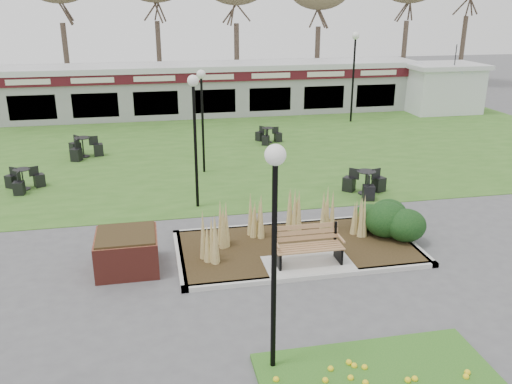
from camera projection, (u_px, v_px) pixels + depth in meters
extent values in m
plane|color=#515154|center=(310.00, 271.00, 13.39)|extent=(100.00, 100.00, 0.00)
cube|color=#34641F|center=(233.00, 148.00, 24.47)|extent=(34.00, 16.00, 0.02)
cube|color=#2E2412|center=(297.00, 248.00, 14.47)|extent=(6.22, 3.22, 0.12)
cube|color=#B7B7B2|center=(315.00, 276.00, 12.99)|extent=(6.40, 0.18, 0.12)
cube|color=#B7B7B2|center=(282.00, 225.00, 15.96)|extent=(6.40, 0.18, 0.12)
cube|color=#B7B7B2|center=(180.00, 258.00, 13.89)|extent=(0.18, 3.40, 0.12)
cube|color=#B7B7B2|center=(405.00, 238.00, 15.05)|extent=(0.18, 3.40, 0.12)
cube|color=#B7B7B2|center=(308.00, 265.00, 13.50)|extent=(2.20, 1.20, 0.13)
cone|color=tan|center=(224.00, 226.00, 14.28)|extent=(0.36, 0.36, 1.15)
cone|color=tan|center=(258.00, 217.00, 14.83)|extent=(0.36, 0.36, 1.15)
cone|color=tan|center=(295.00, 212.00, 15.22)|extent=(0.36, 0.36, 1.15)
cone|color=tan|center=(328.00, 212.00, 15.21)|extent=(0.36, 0.36, 1.15)
cone|color=tan|center=(360.00, 215.00, 14.99)|extent=(0.36, 0.36, 1.15)
cone|color=tan|center=(209.00, 240.00, 13.44)|extent=(0.36, 0.36, 1.15)
ellipsoid|color=black|center=(386.00, 219.00, 14.97)|extent=(1.21, 1.10, 0.99)
ellipsoid|color=black|center=(406.00, 225.00, 14.69)|extent=(1.10, 1.00, 0.90)
ellipsoid|color=black|center=(388.00, 214.00, 15.51)|extent=(1.06, 0.96, 0.86)
ellipsoid|color=black|center=(369.00, 217.00, 15.41)|extent=(0.92, 0.84, 0.76)
cube|color=#AA794D|center=(309.00, 247.00, 13.34)|extent=(1.70, 0.57, 0.04)
cube|color=#AA794D|center=(306.00, 232.00, 13.53)|extent=(1.70, 0.13, 0.44)
cube|color=black|center=(278.00, 258.00, 13.27)|extent=(0.06, 0.55, 0.42)
cube|color=black|center=(338.00, 253.00, 13.56)|extent=(0.06, 0.55, 0.42)
cube|color=black|center=(275.00, 236.00, 13.39)|extent=(0.06, 0.06, 0.50)
cube|color=black|center=(335.00, 231.00, 13.68)|extent=(0.06, 0.06, 0.50)
cube|color=#AA794D|center=(277.00, 244.00, 13.11)|extent=(0.05, 0.50, 0.04)
cube|color=#AA794D|center=(341.00, 238.00, 13.41)|extent=(0.05, 0.50, 0.04)
cube|color=maroon|center=(127.00, 252.00, 13.34)|extent=(1.50, 1.50, 0.90)
cube|color=#2E2412|center=(126.00, 235.00, 13.18)|extent=(1.40, 1.40, 0.06)
cube|color=#979699|center=(211.00, 92.00, 31.43)|extent=(24.00, 3.00, 2.60)
cube|color=#4C1018|center=(214.00, 77.00, 29.64)|extent=(24.00, 0.18, 0.55)
cube|color=silver|center=(210.00, 66.00, 30.94)|extent=(24.60, 3.40, 0.30)
cube|color=silver|center=(214.00, 77.00, 29.54)|extent=(22.00, 0.02, 0.28)
cube|color=black|center=(214.00, 101.00, 30.19)|extent=(22.00, 0.10, 1.30)
cube|color=silver|center=(441.00, 90.00, 32.10)|extent=(4.00, 3.00, 2.60)
cube|color=silver|center=(444.00, 66.00, 31.63)|extent=(4.40, 3.40, 0.25)
cylinder|color=#47382B|center=(64.00, 58.00, 36.71)|extent=(0.36, 0.36, 5.17)
cylinder|color=#47382B|center=(154.00, 57.00, 37.83)|extent=(0.36, 0.36, 5.17)
cylinder|color=#47382B|center=(238.00, 55.00, 38.95)|extent=(0.36, 0.36, 5.17)
cylinder|color=#47382B|center=(318.00, 54.00, 40.07)|extent=(0.36, 0.36, 5.17)
cylinder|color=#47382B|center=(394.00, 52.00, 41.19)|extent=(0.36, 0.36, 5.17)
cylinder|color=#47382B|center=(465.00, 51.00, 42.30)|extent=(0.36, 0.36, 5.17)
cylinder|color=black|center=(274.00, 274.00, 9.18)|extent=(0.10, 0.10, 3.87)
sphere|color=white|center=(275.00, 155.00, 8.48)|extent=(0.35, 0.35, 0.35)
cylinder|color=black|center=(203.00, 127.00, 20.44)|extent=(0.09, 0.09, 3.62)
sphere|color=white|center=(201.00, 74.00, 19.79)|extent=(0.33, 0.33, 0.33)
cylinder|color=black|center=(196.00, 149.00, 16.88)|extent=(0.10, 0.10, 3.88)
sphere|color=white|center=(193.00, 81.00, 16.18)|extent=(0.35, 0.35, 0.35)
cylinder|color=black|center=(353.00, 81.00, 29.06)|extent=(0.11, 0.11, 4.38)
sphere|color=white|center=(356.00, 36.00, 28.27)|extent=(0.39, 0.39, 0.39)
cylinder|color=black|center=(24.00, 189.00, 19.08)|extent=(0.44, 0.44, 0.03)
cylinder|color=black|center=(23.00, 179.00, 18.96)|extent=(0.05, 0.05, 0.71)
cylinder|color=black|center=(21.00, 169.00, 18.84)|extent=(0.59, 0.59, 0.02)
cube|color=black|center=(39.00, 180.00, 19.32)|extent=(0.45, 0.45, 0.46)
cube|color=black|center=(12.00, 181.00, 19.21)|extent=(0.47, 0.47, 0.46)
cube|color=black|center=(19.00, 188.00, 18.50)|extent=(0.36, 0.36, 0.46)
cylinder|color=black|center=(84.00, 156.00, 23.03)|extent=(0.49, 0.49, 0.03)
cylinder|color=black|center=(83.00, 147.00, 22.90)|extent=(0.06, 0.06, 0.81)
cylinder|color=black|center=(82.00, 138.00, 22.76)|extent=(0.67, 0.67, 0.03)
cube|color=black|center=(98.00, 150.00, 23.14)|extent=(0.43, 0.43, 0.52)
cube|color=black|center=(75.00, 148.00, 23.33)|extent=(0.54, 0.54, 0.52)
cube|color=black|center=(76.00, 155.00, 22.38)|extent=(0.50, 0.50, 0.52)
cylinder|color=black|center=(365.00, 193.00, 18.64)|extent=(0.48, 0.48, 0.03)
cylinder|color=black|center=(366.00, 183.00, 18.51)|extent=(0.05, 0.05, 0.78)
cylinder|color=black|center=(366.00, 171.00, 18.38)|extent=(0.65, 0.65, 0.03)
cube|color=black|center=(379.00, 184.00, 18.84)|extent=(0.46, 0.46, 0.50)
cube|color=black|center=(349.00, 184.00, 18.85)|extent=(0.52, 0.52, 0.50)
cube|color=black|center=(368.00, 193.00, 18.00)|extent=(0.44, 0.44, 0.50)
cylinder|color=black|center=(268.00, 142.00, 25.38)|extent=(0.41, 0.41, 0.03)
cylinder|color=black|center=(268.00, 135.00, 25.27)|extent=(0.05, 0.05, 0.67)
cylinder|color=black|center=(268.00, 128.00, 25.15)|extent=(0.55, 0.55, 0.02)
cube|color=black|center=(278.00, 137.00, 25.46)|extent=(0.35, 0.35, 0.43)
cube|color=black|center=(260.00, 136.00, 25.64)|extent=(0.44, 0.44, 0.43)
cube|color=black|center=(266.00, 140.00, 24.84)|extent=(0.41, 0.41, 0.43)
cylinder|color=black|center=(451.00, 95.00, 31.37)|extent=(0.06, 0.06, 2.20)
imported|color=#3672C0|center=(452.00, 83.00, 31.13)|extent=(2.31, 2.35, 2.09)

